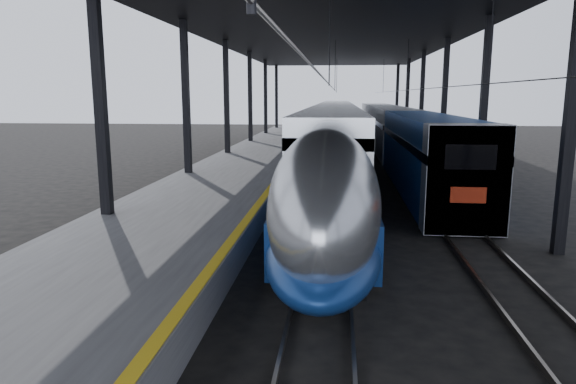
# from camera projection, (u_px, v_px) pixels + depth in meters

# --- Properties ---
(ground) EXTENTS (160.00, 160.00, 0.00)m
(ground) POSITION_uv_depth(u_px,v_px,m) (243.00, 302.00, 12.99)
(ground) COLOR black
(ground) RESTS_ON ground
(platform) EXTENTS (6.00, 80.00, 1.00)m
(platform) POSITION_uv_depth(u_px,v_px,m) (247.00, 169.00, 32.79)
(platform) COLOR #4C4C4F
(platform) RESTS_ON ground
(yellow_strip) EXTENTS (0.30, 80.00, 0.01)m
(yellow_strip) POSITION_uv_depth(u_px,v_px,m) (290.00, 162.00, 32.43)
(yellow_strip) COLOR gold
(yellow_strip) RESTS_ON platform
(rails) EXTENTS (6.52, 80.00, 0.16)m
(rails) POSITION_uv_depth(u_px,v_px,m) (373.00, 178.00, 32.10)
(rails) COLOR slate
(rails) RESTS_ON ground
(canopy) EXTENTS (18.00, 75.00, 9.47)m
(canopy) POSITION_uv_depth(u_px,v_px,m) (333.00, 28.00, 30.67)
(canopy) COLOR black
(canopy) RESTS_ON ground
(tgv_train) EXTENTS (3.09, 65.20, 4.43)m
(tgv_train) POSITION_uv_depth(u_px,v_px,m) (335.00, 134.00, 40.87)
(tgv_train) COLOR #AFB2B7
(tgv_train) RESTS_ON ground
(second_train) EXTENTS (3.00, 56.05, 4.13)m
(second_train) POSITION_uv_depth(u_px,v_px,m) (392.00, 131.00, 44.99)
(second_train) COLOR #164191
(second_train) RESTS_ON ground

